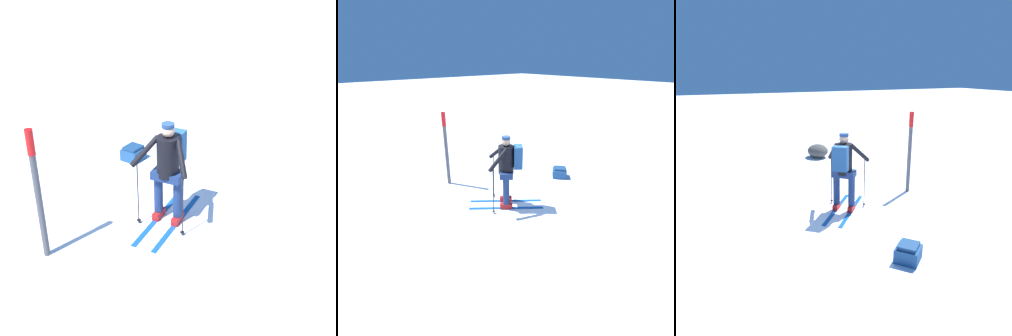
% 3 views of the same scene
% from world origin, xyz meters
% --- Properties ---
extents(ground_plane, '(80.00, 80.00, 0.00)m').
position_xyz_m(ground_plane, '(0.00, 0.00, 0.00)').
color(ground_plane, white).
extents(skier, '(1.66, 1.49, 1.76)m').
position_xyz_m(skier, '(-0.18, -0.02, 1.03)').
color(skier, '#144C9E').
rests_on(skier, ground_plane).
extents(dropped_backpack, '(0.56, 0.56, 0.31)m').
position_xyz_m(dropped_backpack, '(2.12, 0.15, 0.14)').
color(dropped_backpack, navy).
rests_on(dropped_backpack, ground_plane).
extents(trail_marker, '(0.11, 0.11, 2.07)m').
position_xyz_m(trail_marker, '(-0.63, 2.00, 1.20)').
color(trail_marker, '#4C4C51').
rests_on(trail_marker, ground_plane).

